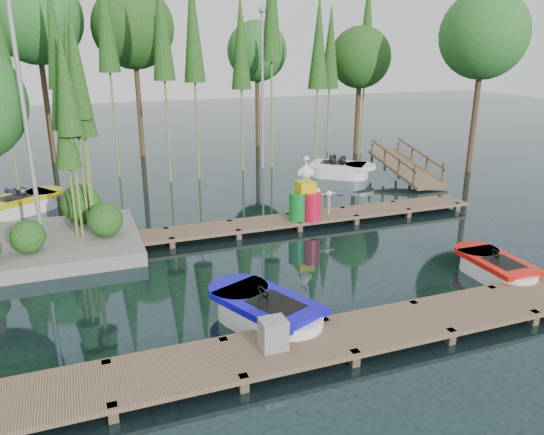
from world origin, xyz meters
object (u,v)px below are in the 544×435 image
object	(u,v)px
boat_blue	(266,313)
utility_cabinet	(273,334)
boat_red	(496,269)
drum_cluster	(307,200)
yellow_barrel	(303,205)
boat_yellow_far	(22,204)

from	to	relation	value
boat_blue	utility_cabinet	world-z (taller)	boat_blue
boat_red	drum_cluster	bearing A→B (deg)	119.64
drum_cluster	yellow_barrel	bearing A→B (deg)	113.32
boat_red	boat_yellow_far	xyz separation A→B (m)	(-11.58, 10.32, 0.06)
boat_blue	boat_red	bearing A→B (deg)	-21.98
utility_cabinet	drum_cluster	xyz separation A→B (m)	(3.76, 6.85, 0.30)
yellow_barrel	drum_cluster	world-z (taller)	drum_cluster
drum_cluster	boat_yellow_far	bearing A→B (deg)	150.20
boat_red	utility_cabinet	bearing A→B (deg)	-165.57
boat_yellow_far	utility_cabinet	xyz separation A→B (m)	(4.97, -11.85, 0.29)
boat_blue	drum_cluster	bearing A→B (deg)	34.44
yellow_barrel	drum_cluster	bearing A→B (deg)	-66.68
utility_cabinet	drum_cluster	size ratio (longest dim) A/B	0.29
boat_yellow_far	drum_cluster	world-z (taller)	drum_cluster
yellow_barrel	boat_red	bearing A→B (deg)	-61.95
boat_blue	utility_cabinet	size ratio (longest dim) A/B	5.43
boat_red	drum_cluster	size ratio (longest dim) A/B	1.23
boat_blue	boat_red	xyz separation A→B (m)	(6.27, 0.20, -0.04)
boat_blue	drum_cluster	size ratio (longest dim) A/B	1.57
boat_blue	boat_red	distance (m)	6.27
yellow_barrel	drum_cluster	xyz separation A→B (m)	(0.07, -0.15, 0.18)
boat_red	boat_blue	bearing A→B (deg)	-176.69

